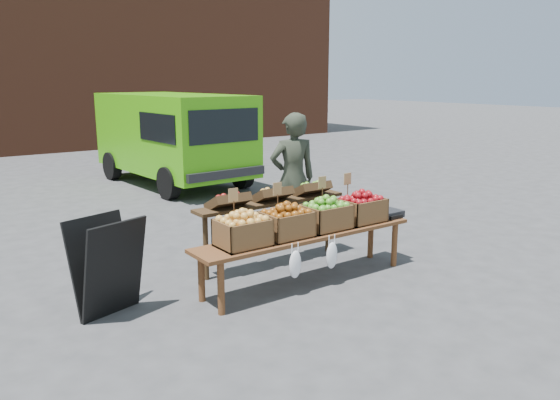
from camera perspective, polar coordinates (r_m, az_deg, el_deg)
ground at (r=5.76m, az=-1.56°, el=-10.19°), size 80.00×80.00×0.00m
delivery_van at (r=11.89m, az=-11.11°, el=6.20°), size 2.20×4.36×1.91m
vendor at (r=7.44m, az=1.34°, el=2.26°), size 0.75×0.60×1.79m
chalkboard_sign at (r=5.49m, az=-17.59°, el=-6.59°), size 0.71×0.52×0.96m
back_table at (r=6.60m, az=-0.89°, el=-2.42°), size 2.10×0.44×1.04m
display_bench at (r=6.09m, az=2.76°, el=-6.03°), size 2.70×0.56×0.57m
crate_golden_apples at (r=5.51m, az=-3.93°, el=-3.44°), size 0.50×0.40×0.28m
crate_russet_pears at (r=5.81m, az=0.68°, el=-2.57°), size 0.50×0.40×0.28m
crate_red_apples at (r=6.14m, az=4.82°, el=-1.77°), size 0.50×0.40×0.28m
crate_green_apples at (r=6.50m, az=8.51°, el=-1.06°), size 0.50×0.40×0.28m
weighing_scale at (r=6.82m, az=11.04°, el=-1.37°), size 0.34×0.30×0.08m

